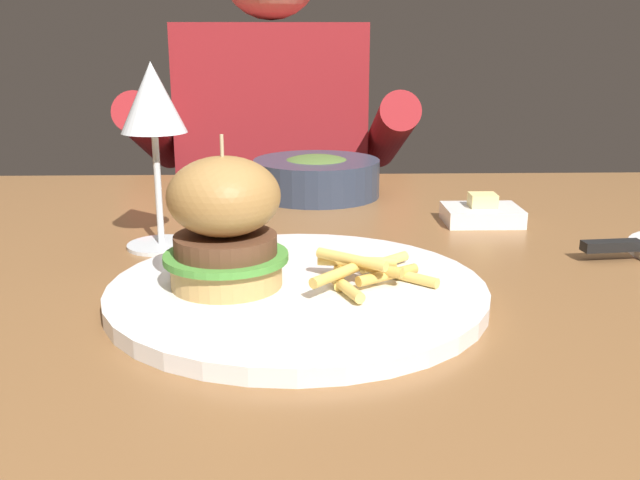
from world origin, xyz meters
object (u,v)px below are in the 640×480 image
Objects in this scene: diner_person at (275,234)px; burger_sandwich at (225,222)px; main_plate at (297,292)px; wine_glass at (153,108)px; soup_bowl at (316,176)px; butter_dish at (482,213)px.

burger_sandwich is at bearing -90.64° from diner_person.
diner_person is at bearing 93.33° from main_plate.
burger_sandwich is 0.89m from diner_person.
diner_person is at bearing 82.16° from wine_glass.
diner_person is (-0.08, 0.44, -0.20)m from soup_bowl.
butter_dish reaches higher than main_plate.
diner_person reaches higher than wine_glass.
main_plate is at bearing 0.90° from burger_sandwich.
burger_sandwich reaches higher than main_plate.
wine_glass is (-0.14, 0.16, 0.14)m from main_plate.
butter_dish is at bearing -65.76° from diner_person.
main_plate is 0.09m from burger_sandwich.
diner_person is (-0.05, 0.85, -0.18)m from main_plate.
diner_person is (0.01, 0.85, -0.24)m from burger_sandwich.
diner_person is (0.09, 0.69, -0.32)m from wine_glass.
burger_sandwich is 0.42m from soup_bowl.
burger_sandwich reaches higher than soup_bowl.
butter_dish is 0.08× the size of diner_person.
main_plate is 1.67× the size of wine_glass.
butter_dish is 0.25m from soup_bowl.
wine_glass reaches higher than burger_sandwich.
wine_glass is at bearing 131.68° from main_plate.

